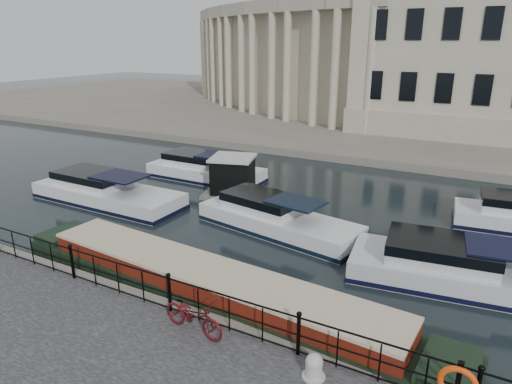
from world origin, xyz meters
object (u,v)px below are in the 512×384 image
bicycle (193,315)px  mooring_bollard (314,366)px  harbour_hut (233,178)px  life_ring_post (458,384)px  narrowboat (209,292)px

bicycle → mooring_bollard: 3.46m
harbour_hut → bicycle: bearing=-80.0°
mooring_bollard → harbour_hut: size_ratio=0.17×
mooring_bollard → bicycle: bearing=178.8°
life_ring_post → narrowboat: size_ratio=0.08×
life_ring_post → narrowboat: life_ring_post is taller
bicycle → harbour_hut: size_ratio=0.54×
mooring_bollard → harbour_hut: 14.98m
bicycle → harbour_hut: (-5.86, 11.66, -0.11)m
harbour_hut → mooring_bollard: bearing=-68.2°
bicycle → narrowboat: bicycle is taller
narrowboat → harbour_hut: 10.72m
bicycle → mooring_bollard: bicycle is taller
life_ring_post → narrowboat: (-7.41, 1.89, -1.00)m
mooring_bollard → harbour_hut: harbour_hut is taller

